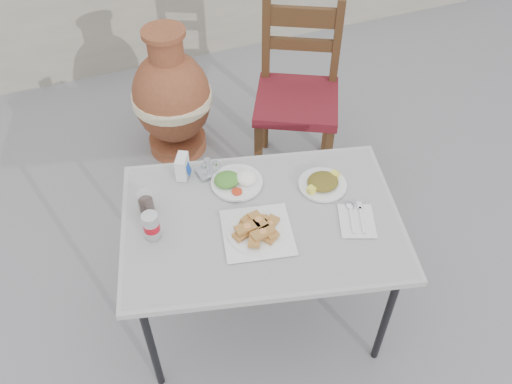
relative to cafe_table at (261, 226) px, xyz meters
name	(u,v)px	position (x,y,z in m)	size (l,w,h in m)	color
ground	(240,334)	(-0.14, -0.09, -0.62)	(80.00, 80.00, 0.00)	slate
cafe_table	(261,226)	(0.00, 0.00, 0.00)	(1.25, 0.98, 0.67)	black
pide_plate	(257,228)	(-0.04, -0.06, 0.07)	(0.32, 0.32, 0.06)	silver
salad_rice_plate	(236,180)	(-0.03, 0.22, 0.07)	(0.22, 0.22, 0.05)	silver
salad_chopped_plate	(323,183)	(0.30, 0.08, 0.06)	(0.20, 0.20, 0.04)	silver
soda_can	(151,226)	(-0.42, 0.07, 0.10)	(0.06, 0.06, 0.11)	silver
cola_glass	(146,203)	(-0.41, 0.21, 0.09)	(0.07, 0.07, 0.09)	white
napkin_holder	(182,166)	(-0.22, 0.35, 0.10)	(0.08, 0.09, 0.10)	silver
condiment_caddy	(209,169)	(-0.12, 0.32, 0.07)	(0.11, 0.09, 0.07)	silver
cutlery_napkin	(356,218)	(0.35, -0.13, 0.05)	(0.19, 0.21, 0.01)	silver
chair	(297,94)	(0.56, 0.90, -0.10)	(0.60, 0.60, 1.00)	#39200F
terracotta_urn	(172,98)	(-0.05, 1.30, -0.24)	(0.47, 0.47, 0.82)	brown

